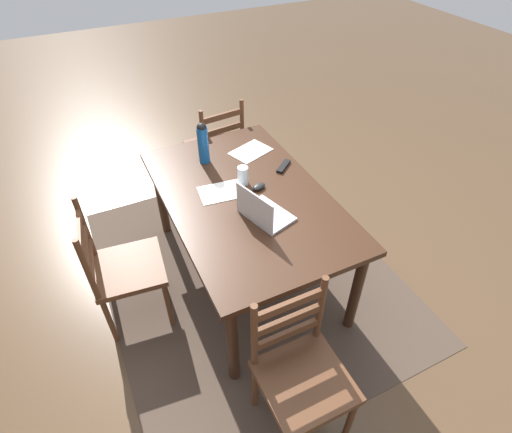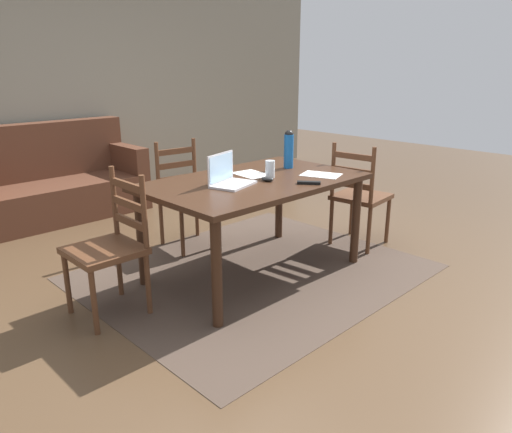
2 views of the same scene
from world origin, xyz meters
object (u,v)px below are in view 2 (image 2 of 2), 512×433
object	(u,v)px
chair_right_near	(359,196)
tv_remote	(309,183)
laptop	(228,177)
chair_left_far	(110,247)
drinking_glass	(270,169)
couch	(55,184)
chair_far_head	(186,196)
computer_mouse	(267,179)
water_bottle	(289,148)
dining_table	(254,190)

from	to	relation	value
chair_right_near	tv_remote	xyz separation A→B (m)	(-0.94, -0.18, 0.32)
laptop	tv_remote	bearing A→B (deg)	-42.14
chair_right_near	chair_left_far	size ratio (longest dim) A/B	1.00
chair_left_far	drinking_glass	xyz separation A→B (m)	(1.25, -0.25, 0.37)
laptop	couch	bearing A→B (deg)	94.89
chair_far_head	chair_right_near	bearing A→B (deg)	-44.50
chair_right_near	computer_mouse	distance (m)	1.14
couch	drinking_glass	xyz separation A→B (m)	(0.61, -2.64, 0.48)
couch	laptop	distance (m)	2.65
chair_right_near	chair_left_far	world-z (taller)	same
chair_right_near	water_bottle	world-z (taller)	water_bottle
dining_table	chair_right_near	distance (m)	1.16
dining_table	tv_remote	bearing A→B (deg)	-65.25
chair_far_head	computer_mouse	bearing A→B (deg)	-88.71
chair_right_near	tv_remote	distance (m)	1.01
couch	tv_remote	world-z (taller)	couch
couch	water_bottle	size ratio (longest dim) A/B	5.70
chair_far_head	water_bottle	world-z (taller)	water_bottle
chair_right_near	couch	distance (m)	3.24
chair_right_near	water_bottle	distance (m)	0.84
computer_mouse	laptop	bearing A→B (deg)	140.35
couch	laptop	size ratio (longest dim) A/B	4.87
dining_table	couch	size ratio (longest dim) A/B	0.92
chair_far_head	couch	distance (m)	1.79
chair_far_head	laptop	bearing A→B (deg)	-106.75
laptop	dining_table	bearing A→B (deg)	-1.99
chair_left_far	tv_remote	xyz separation A→B (m)	(1.30, -0.59, 0.32)
computer_mouse	tv_remote	world-z (taller)	computer_mouse
chair_far_head	drinking_glass	bearing A→B (deg)	-82.33
water_bottle	computer_mouse	bearing A→B (deg)	-155.57
couch	laptop	world-z (taller)	couch
chair_left_far	laptop	xyz separation A→B (m)	(0.86, -0.20, 0.36)
chair_right_near	chair_far_head	bearing A→B (deg)	135.50
chair_left_far	laptop	bearing A→B (deg)	-12.87
chair_far_head	couch	bearing A→B (deg)	105.77
couch	computer_mouse	bearing A→B (deg)	-79.41
dining_table	water_bottle	xyz separation A→B (m)	(0.50, 0.10, 0.25)
laptop	computer_mouse	distance (m)	0.31
dining_table	computer_mouse	size ratio (longest dim) A/B	16.59
computer_mouse	chair_right_near	bearing A→B (deg)	-21.84
chair_left_far	drinking_glass	world-z (taller)	chair_left_far
chair_far_head	chair_right_near	xyz separation A→B (m)	(1.11, -1.09, 0.00)
chair_right_near	drinking_glass	world-z (taller)	chair_right_near
dining_table	chair_left_far	size ratio (longest dim) A/B	1.75
chair_right_near	water_bottle	bearing A→B (deg)	153.07
chair_far_head	water_bottle	bearing A→B (deg)	-57.54
dining_table	chair_left_far	distance (m)	1.16
dining_table	water_bottle	distance (m)	0.57
couch	laptop	bearing A→B (deg)	-85.11
chair_far_head	dining_table	bearing A→B (deg)	-90.29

